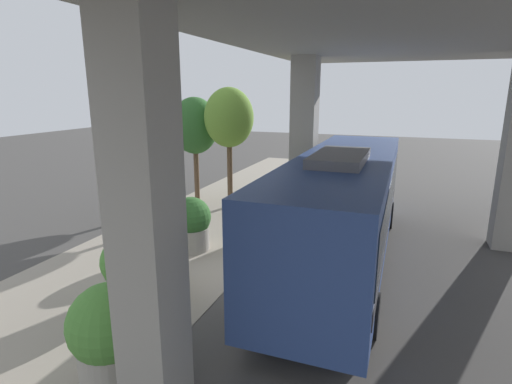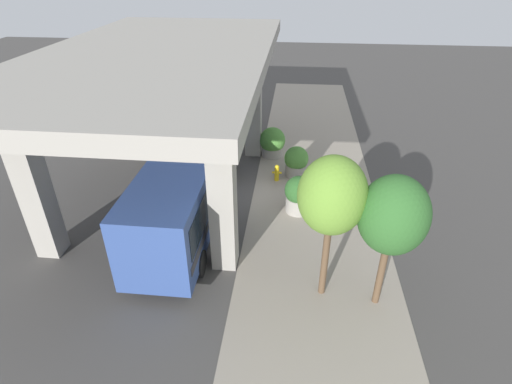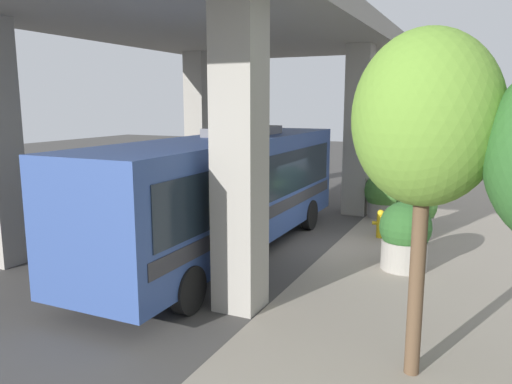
% 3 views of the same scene
% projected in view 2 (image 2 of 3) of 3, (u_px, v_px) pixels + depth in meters
% --- Properties ---
extents(ground_plane, '(80.00, 80.00, 0.00)m').
position_uv_depth(ground_plane, '(253.00, 197.00, 19.66)').
color(ground_plane, '#474442').
rests_on(ground_plane, ground).
extents(sidewalk_strip, '(6.00, 40.00, 0.02)m').
position_uv_depth(sidewalk_strip, '(314.00, 200.00, 19.39)').
color(sidewalk_strip, gray).
rests_on(sidewalk_strip, ground).
extents(overpass, '(9.40, 17.92, 6.94)m').
position_uv_depth(overpass, '(158.00, 70.00, 16.90)').
color(overpass, '#9E998E').
rests_on(overpass, ground).
extents(bus, '(2.71, 11.18, 3.53)m').
position_uv_depth(bus, '(190.00, 177.00, 17.40)').
color(bus, '#334C8C').
rests_on(bus, ground).
extents(fire_hydrant, '(0.51, 0.25, 0.92)m').
position_uv_depth(fire_hydrant, '(277.00, 173.00, 20.82)').
color(fire_hydrant, gold).
rests_on(fire_hydrant, ground).
extents(planter_front, '(1.31, 1.31, 1.79)m').
position_uv_depth(planter_front, '(299.00, 195.00, 18.11)').
color(planter_front, '#9E998E').
rests_on(planter_front, ground).
extents(planter_middle, '(1.50, 1.50, 1.75)m').
position_uv_depth(planter_middle, '(272.00, 142.00, 23.19)').
color(planter_middle, '#9E998E').
rests_on(planter_middle, ground).
extents(planter_back, '(1.28, 1.28, 1.67)m').
position_uv_depth(planter_back, '(296.00, 162.00, 21.10)').
color(planter_back, '#9E998E').
rests_on(planter_back, ground).
extents(street_tree_near, '(2.14, 2.14, 4.87)m').
position_uv_depth(street_tree_near, '(393.00, 216.00, 11.92)').
color(street_tree_near, brown).
rests_on(street_tree_near, ground).
extents(street_tree_far, '(2.14, 2.14, 5.29)m').
position_uv_depth(street_tree_far, '(332.00, 197.00, 12.09)').
color(street_tree_far, brown).
rests_on(street_tree_far, ground).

